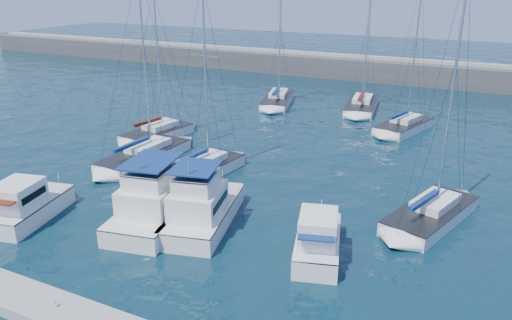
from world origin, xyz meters
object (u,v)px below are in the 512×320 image
at_px(motor_yacht_port_outer, 26,207).
at_px(motor_yacht_port_inner, 161,201).
at_px(sailboat_mid_a, 158,133).
at_px(motor_yacht_stbd_inner, 202,210).
at_px(sailboat_mid_c, 203,169).
at_px(sailboat_back_a, 278,100).
at_px(sailboat_back_b, 362,105).
at_px(sailboat_mid_b, 145,155).
at_px(sailboat_back_c, 404,126).
at_px(sailboat_mid_e, 431,214).
at_px(motor_yacht_stbd_outer, 318,241).

relative_size(motor_yacht_port_outer, motor_yacht_port_inner, 0.62).
relative_size(motor_yacht_port_inner, sailboat_mid_a, 0.78).
distance_m(motor_yacht_stbd_inner, sailboat_mid_c, 8.60).
relative_size(motor_yacht_port_inner, motor_yacht_stbd_inner, 1.26).
bearing_deg(sailboat_back_a, sailboat_back_b, -5.12).
xyz_separation_m(motor_yacht_port_inner, motor_yacht_stbd_inner, (3.01, 0.11, 0.00)).
distance_m(sailboat_mid_b, sailboat_back_c, 25.93).
bearing_deg(motor_yacht_stbd_inner, sailboat_back_c, 60.40).
xyz_separation_m(sailboat_back_a, sailboat_back_c, (16.07, -4.84, 0.01)).
distance_m(sailboat_mid_e, sailboat_back_c, 20.28).
xyz_separation_m(sailboat_mid_a, sailboat_mid_b, (2.89, -5.68, 0.01)).
distance_m(motor_yacht_port_outer, sailboat_back_b, 39.16).
bearing_deg(sailboat_mid_a, sailboat_back_b, 61.92).
xyz_separation_m(motor_yacht_stbd_inner, sailboat_mid_e, (12.81, 6.93, -0.59)).
distance_m(motor_yacht_stbd_outer, sailboat_back_b, 33.84).
xyz_separation_m(sailboat_mid_a, sailboat_mid_c, (8.98, -6.19, 0.01)).
height_order(motor_yacht_stbd_inner, sailboat_mid_b, sailboat_mid_b).
height_order(motor_yacht_stbd_outer, sailboat_mid_b, sailboat_mid_b).
bearing_deg(motor_yacht_port_inner, sailboat_mid_e, 13.05).
bearing_deg(sailboat_mid_c, sailboat_mid_e, 6.16).
bearing_deg(sailboat_back_b, sailboat_back_c, -55.59).
height_order(motor_yacht_port_outer, motor_yacht_port_inner, motor_yacht_port_inner).
height_order(sailboat_mid_a, sailboat_back_c, sailboat_back_c).
bearing_deg(sailboat_mid_e, sailboat_back_c, 122.48).
xyz_separation_m(motor_yacht_stbd_outer, sailboat_back_b, (-6.33, 33.25, -0.41)).
bearing_deg(motor_yacht_stbd_outer, sailboat_back_a, 101.33).
bearing_deg(motor_yacht_port_outer, sailboat_mid_a, 86.52).
xyz_separation_m(motor_yacht_stbd_inner, sailboat_back_b, (1.39, 33.03, -0.60)).
height_order(sailboat_mid_b, sailboat_mid_e, sailboat_mid_e).
bearing_deg(sailboat_back_c, motor_yacht_port_inner, -94.69).
relative_size(motor_yacht_stbd_inner, sailboat_mid_c, 0.58).
relative_size(sailboat_mid_e, sailboat_back_c, 1.12).
distance_m(motor_yacht_stbd_outer, sailboat_mid_a, 25.23).
xyz_separation_m(sailboat_back_b, sailboat_back_c, (6.06, -6.54, 0.00)).
relative_size(sailboat_mid_a, sailboat_mid_b, 0.87).
bearing_deg(sailboat_mid_a, motor_yacht_stbd_inner, -35.97).
bearing_deg(sailboat_mid_a, sailboat_back_a, 84.00).
xyz_separation_m(motor_yacht_port_inner, sailboat_mid_e, (15.83, 7.04, -0.59)).
distance_m(motor_yacht_stbd_inner, sailboat_back_a, 32.50).
bearing_deg(motor_yacht_stbd_outer, motor_yacht_stbd_inner, 162.34).
bearing_deg(motor_yacht_stbd_outer, motor_yacht_port_inner, 163.35).
relative_size(motor_yacht_port_inner, sailboat_back_a, 0.72).
bearing_deg(sailboat_back_b, motor_yacht_stbd_inner, -100.80).
distance_m(motor_yacht_port_inner, sailboat_mid_a, 17.16).
distance_m(motor_yacht_port_outer, sailboat_mid_b, 12.11).
distance_m(motor_yacht_port_outer, sailboat_mid_e, 25.89).
height_order(motor_yacht_stbd_inner, sailboat_mid_c, sailboat_mid_c).
relative_size(motor_yacht_stbd_outer, sailboat_mid_a, 0.46).
bearing_deg(motor_yacht_stbd_inner, sailboat_mid_c, 107.48).
distance_m(sailboat_back_a, sailboat_back_c, 16.78).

